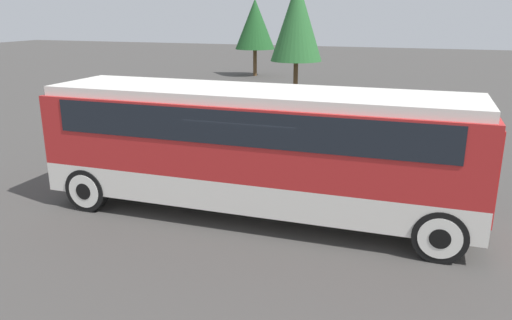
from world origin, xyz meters
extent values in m
plane|color=#423F3D|center=(0.00, 0.00, 0.00)|extent=(120.00, 120.00, 0.00)
cube|color=silver|center=(0.00, 0.00, 0.81)|extent=(10.00, 2.43, 0.70)
cube|color=red|center=(0.00, 0.00, 1.98)|extent=(10.00, 2.43, 1.64)
cube|color=black|center=(0.00, 0.00, 2.38)|extent=(8.80, 2.47, 0.74)
cube|color=silver|center=(0.00, 0.00, 2.91)|extent=(9.80, 2.23, 0.22)
cube|color=red|center=(4.85, 0.00, 1.75)|extent=(0.36, 2.33, 1.88)
cylinder|color=black|center=(4.15, -1.10, 0.53)|extent=(1.07, 0.28, 1.07)
cylinder|color=silver|center=(4.15, -1.10, 0.53)|extent=(0.83, 0.30, 0.83)
cylinder|color=black|center=(4.15, -1.10, 0.53)|extent=(0.41, 0.32, 0.41)
cylinder|color=black|center=(4.15, 1.10, 0.53)|extent=(1.07, 0.28, 1.07)
cylinder|color=silver|center=(4.15, 1.10, 0.53)|extent=(0.83, 0.30, 0.83)
cylinder|color=black|center=(4.15, 1.10, 0.53)|extent=(0.41, 0.32, 0.41)
cylinder|color=black|center=(-3.99, -1.10, 0.53)|extent=(1.07, 0.28, 1.07)
cylinder|color=silver|center=(-3.99, -1.10, 0.53)|extent=(0.83, 0.30, 0.83)
cylinder|color=black|center=(-3.99, -1.10, 0.53)|extent=(0.41, 0.32, 0.41)
cylinder|color=black|center=(-3.99, 1.10, 0.53)|extent=(1.07, 0.28, 1.07)
cylinder|color=silver|center=(-3.99, 1.10, 0.53)|extent=(0.83, 0.30, 0.83)
cylinder|color=black|center=(-3.99, 1.10, 0.53)|extent=(0.41, 0.32, 0.41)
cube|color=#BCBCC1|center=(-3.35, 8.82, 0.59)|extent=(4.42, 1.76, 0.66)
cube|color=black|center=(-3.53, 8.82, 1.17)|extent=(2.30, 1.59, 0.50)
cylinder|color=black|center=(-1.63, 8.03, 0.35)|extent=(0.70, 0.22, 0.70)
cylinder|color=black|center=(-1.63, 8.03, 0.35)|extent=(0.27, 0.26, 0.27)
cylinder|color=black|center=(-1.63, 9.61, 0.35)|extent=(0.70, 0.22, 0.70)
cylinder|color=black|center=(-1.63, 9.61, 0.35)|extent=(0.27, 0.26, 0.27)
cylinder|color=black|center=(-5.07, 8.03, 0.35)|extent=(0.70, 0.22, 0.70)
cylinder|color=black|center=(-5.07, 8.03, 0.35)|extent=(0.27, 0.26, 0.27)
cylinder|color=black|center=(-5.07, 9.61, 0.35)|extent=(0.70, 0.22, 0.70)
cylinder|color=black|center=(-5.07, 9.61, 0.35)|extent=(0.27, 0.26, 0.27)
cube|color=black|center=(-0.97, 6.24, 0.56)|extent=(4.63, 1.72, 0.57)
cube|color=black|center=(-1.15, 6.24, 1.10)|extent=(2.41, 1.55, 0.52)
cylinder|color=black|center=(0.85, 5.47, 0.36)|extent=(0.71, 0.22, 0.71)
cylinder|color=black|center=(0.85, 5.47, 0.36)|extent=(0.27, 0.26, 0.27)
cylinder|color=black|center=(0.85, 7.01, 0.36)|extent=(0.71, 0.22, 0.71)
cylinder|color=black|center=(0.85, 7.01, 0.36)|extent=(0.27, 0.26, 0.27)
cylinder|color=black|center=(-2.78, 5.47, 0.36)|extent=(0.71, 0.22, 0.71)
cylinder|color=black|center=(-2.78, 5.47, 0.36)|extent=(0.27, 0.26, 0.27)
cylinder|color=black|center=(-2.78, 7.01, 0.36)|extent=(0.71, 0.22, 0.71)
cylinder|color=black|center=(-2.78, 7.01, 0.36)|extent=(0.27, 0.26, 0.27)
cylinder|color=brown|center=(-8.73, 25.48, 1.00)|extent=(0.28, 0.28, 1.99)
cone|color=#1E5123|center=(-8.73, 25.48, 3.80)|extent=(2.94, 2.94, 3.61)
cylinder|color=brown|center=(-4.02, 19.44, 0.90)|extent=(0.28, 0.28, 1.80)
cone|color=#28602D|center=(-4.02, 19.44, 4.18)|extent=(3.12, 3.12, 4.78)
camera|label=1|loc=(3.61, -10.63, 4.72)|focal=35.00mm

